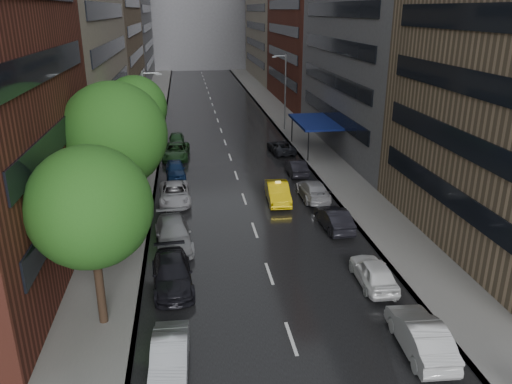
# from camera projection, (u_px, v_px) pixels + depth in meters

# --- Properties ---
(road) EXTENTS (14.00, 140.00, 0.01)m
(road) POSITION_uv_depth(u_px,v_px,m) (219.00, 124.00, 65.48)
(road) COLOR black
(road) RESTS_ON ground
(sidewalk_left) EXTENTS (4.00, 140.00, 0.15)m
(sidewalk_left) POSITION_uv_depth(u_px,v_px,m) (149.00, 125.00, 64.26)
(sidewalk_left) COLOR gray
(sidewalk_left) RESTS_ON ground
(sidewalk_right) EXTENTS (4.00, 140.00, 0.15)m
(sidewalk_right) POSITION_uv_depth(u_px,v_px,m) (286.00, 121.00, 66.65)
(sidewalk_right) COLOR gray
(sidewalk_right) RESTS_ON ground
(buildings_right) EXTENTS (8.05, 109.10, 36.00)m
(buildings_right) POSITION_uv_depth(u_px,v_px,m) (321.00, 2.00, 68.52)
(buildings_right) COLOR #937A5B
(buildings_right) RESTS_ON ground
(building_far) EXTENTS (40.00, 14.00, 32.00)m
(building_far) POSITION_uv_depth(u_px,v_px,m) (197.00, 1.00, 123.16)
(building_far) COLOR slate
(building_far) RESTS_ON ground
(tree_near) EXTENTS (5.49, 5.49, 8.75)m
(tree_near) POSITION_uv_depth(u_px,v_px,m) (90.00, 207.00, 21.74)
(tree_near) COLOR #382619
(tree_near) RESTS_ON ground
(tree_mid) EXTENTS (6.41, 6.41, 10.21)m
(tree_mid) POSITION_uv_depth(u_px,v_px,m) (114.00, 135.00, 30.05)
(tree_mid) COLOR #382619
(tree_mid) RESTS_ON ground
(tree_far) EXTENTS (5.54, 5.54, 8.83)m
(tree_far) POSITION_uv_depth(u_px,v_px,m) (135.00, 108.00, 43.45)
(tree_far) COLOR #382619
(tree_far) RESTS_ON ground
(taxi) EXTENTS (1.87, 4.73, 1.53)m
(taxi) POSITION_uv_depth(u_px,v_px,m) (278.00, 193.00, 38.63)
(taxi) COLOR yellow
(taxi) RESTS_ON ground
(parked_cars_left) EXTENTS (2.87, 41.06, 1.56)m
(parked_cars_left) POSITION_uv_depth(u_px,v_px,m) (175.00, 195.00, 38.13)
(parked_cars_left) COLOR #9DA0A6
(parked_cars_left) RESTS_ON ground
(parked_cars_right) EXTENTS (2.60, 37.30, 1.56)m
(parked_cars_right) POSITION_uv_depth(u_px,v_px,m) (322.00, 203.00, 36.71)
(parked_cars_right) COLOR silver
(parked_cars_right) RESTS_ON ground
(street_lamp_left) EXTENTS (1.74, 0.22, 9.00)m
(street_lamp_left) POSITION_uv_depth(u_px,v_px,m) (147.00, 120.00, 44.19)
(street_lamp_left) COLOR gray
(street_lamp_left) RESTS_ON sidewalk_left
(street_lamp_right) EXTENTS (1.74, 0.22, 9.00)m
(street_lamp_right) POSITION_uv_depth(u_px,v_px,m) (285.00, 91.00, 60.17)
(street_lamp_right) COLOR gray
(street_lamp_right) RESTS_ON sidewalk_right
(awning) EXTENTS (4.00, 8.00, 3.12)m
(awning) POSITION_uv_depth(u_px,v_px,m) (315.00, 122.00, 51.65)
(awning) COLOR navy
(awning) RESTS_ON sidewalk_right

